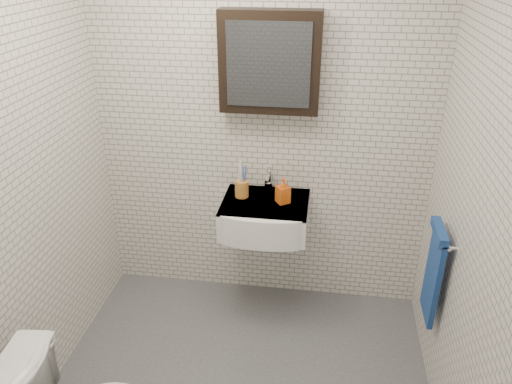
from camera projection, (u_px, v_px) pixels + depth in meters
room_shell at (233, 159)px, 2.24m from camera, size 2.22×2.02×2.51m
washbasin at (264, 217)px, 3.20m from camera, size 0.55×0.50×0.20m
faucet at (268, 182)px, 3.30m from camera, size 0.06×0.20×0.15m
mirror_cabinet at (270, 63)px, 2.94m from camera, size 0.60×0.15×0.60m
towel_rail at (434, 269)px, 2.74m from camera, size 0.09×0.30×0.58m
toothbrush_cup at (242, 188)px, 3.23m from camera, size 0.10×0.10×0.24m
soap_bottle at (283, 191)px, 3.15m from camera, size 0.11×0.11×0.17m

